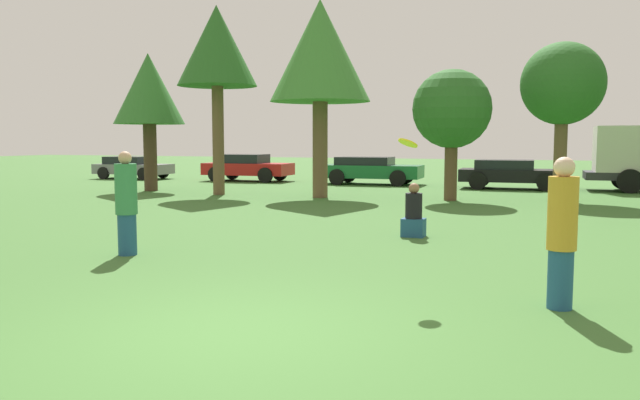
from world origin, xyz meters
TOP-DOWN VIEW (x-y plane):
  - ground_plane at (0.00, 0.00)m, footprint 120.00×120.00m
  - person_thrower at (-3.83, 3.33)m, footprint 0.37×0.37m
  - person_catcher at (3.17, 2.24)m, footprint 0.34×0.34m
  - frisbee at (1.25, 2.58)m, footprint 0.29×0.26m
  - bystander_sitting at (0.35, 7.13)m, footprint 0.46×0.38m
  - tree_0 at (-11.75, 15.07)m, footprint 2.70×2.70m
  - tree_1 at (-8.41, 14.50)m, footprint 2.84×2.84m
  - tree_2 at (-4.58, 14.76)m, footprint 3.43×3.43m
  - tree_3 at (-0.18, 15.22)m, footprint 2.56×2.56m
  - tree_4 at (3.15, 16.68)m, footprint 2.68×2.68m
  - parked_car_grey at (-17.25, 21.15)m, footprint 3.86×1.98m
  - parked_car_red at (-10.94, 21.59)m, footprint 4.22×2.07m
  - parked_car_green at (-4.74, 21.55)m, footprint 4.45×2.09m
  - parked_car_black at (1.30, 20.98)m, footprint 4.17×2.02m

SIDE VIEW (x-z plane):
  - ground_plane at x=0.00m, z-range 0.00..0.00m
  - bystander_sitting at x=0.35m, z-range -0.10..1.00m
  - parked_car_grey at x=-17.25m, z-range 0.04..1.17m
  - parked_car_black at x=1.30m, z-range 0.06..1.24m
  - parked_car_green at x=-4.74m, z-range 0.06..1.28m
  - parked_car_red at x=-10.94m, z-range 0.05..1.34m
  - person_thrower at x=-3.83m, z-range 0.00..1.79m
  - person_catcher at x=3.17m, z-range 0.01..1.81m
  - frisbee at x=1.25m, z-range 1.86..2.03m
  - tree_3 at x=-0.18m, z-range 0.81..5.07m
  - tree_4 at x=3.15m, z-range 1.17..6.33m
  - tree_0 at x=-11.75m, z-range 1.21..6.51m
  - tree_2 at x=-4.58m, z-range 1.57..8.28m
  - tree_1 at x=-8.41m, z-range 1.85..8.60m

